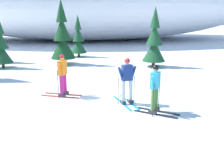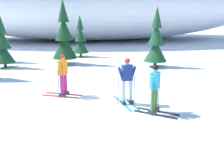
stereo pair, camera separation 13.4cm
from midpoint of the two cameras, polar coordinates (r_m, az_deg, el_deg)
name	(u,v)px [view 2 (the right image)]	position (r m, az deg, el deg)	size (l,w,h in m)	color
ground_plane	(98,105)	(9.62, -2.77, -5.79)	(120.00, 120.00, 0.00)	white
skier_cyan_jacket	(155,88)	(8.76, 10.14, -1.85)	(1.53, 1.21, 1.73)	black
skier_navy_jacket	(127,81)	(9.52, 3.81, -0.14)	(0.81, 1.80, 1.79)	#2893CC
skier_orange_jacket	(63,74)	(10.63, -10.71, 1.28)	(1.72, 0.99, 1.78)	red
pine_tree_left	(1,42)	(19.47, -23.77, 7.87)	(1.31, 1.31, 3.39)	#47301E
pine_tree_center_left	(3,46)	(17.35, -23.25, 7.07)	(1.27, 1.27, 3.30)	#47301E
pine_tree_center_right	(64,38)	(17.34, -10.57, 9.42)	(1.66, 1.66, 4.31)	#47301E
pine_tree_right	(80,40)	(20.27, -7.00, 9.11)	(1.27, 1.27, 3.28)	#47301E
pine_tree_far_right	(156,42)	(16.44, 10.17, 8.42)	(1.47, 1.47, 3.82)	#47301E
snow_ridge_background	(96,6)	(33.66, -3.54, 16.51)	(41.41, 20.12, 8.64)	white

